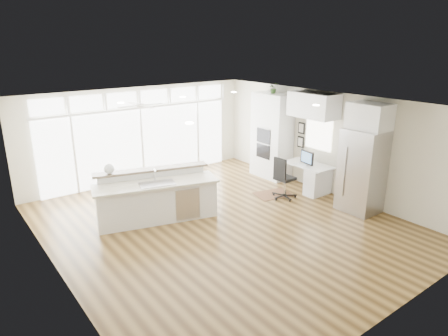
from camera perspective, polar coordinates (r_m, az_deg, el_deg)
floor at (r=9.06m, az=-0.20°, el=-8.10°), size 7.00×8.00×0.02m
ceiling at (r=8.24m, az=-0.22°, el=9.10°), size 7.00×8.00×0.02m
wall_back at (r=11.89m, az=-11.91°, el=4.80°), size 7.00×0.04×2.70m
wall_front at (r=6.08m, az=23.37°, el=-9.06°), size 7.00×0.04×2.70m
wall_left at (r=7.15m, az=-23.33°, el=-5.04°), size 0.04×8.00×2.70m
wall_right at (r=10.94m, az=14.65°, el=3.48°), size 0.04×8.00×2.70m
glass_wall at (r=11.90m, az=-11.69°, el=3.34°), size 5.80×0.06×2.08m
transom_row at (r=11.65m, az=-12.11°, el=9.69°), size 5.90×0.06×0.40m
desk_window at (r=11.04m, az=13.38°, el=4.78°), size 0.04×0.85×0.85m
ceiling_fan at (r=10.40m, az=-11.91°, el=9.32°), size 1.16×1.16×0.32m
recessed_lights at (r=8.40m, az=-1.04°, el=9.13°), size 3.40×3.00×0.02m
oven_cabinet at (r=11.89m, az=6.84°, el=4.57°), size 0.64×1.20×2.50m
desk_nook at (r=11.12m, az=11.86°, el=-1.31°), size 0.72×1.30×0.76m
upper_cabinets at (r=10.68m, az=12.68°, el=8.77°), size 0.64×1.30×0.64m
refrigerator at (r=9.97m, az=19.11°, el=-0.40°), size 0.76×0.90×2.00m
fridge_cabinet at (r=9.72m, az=20.08°, el=6.97°), size 0.64×0.90×0.60m
framed_photos at (r=11.47m, az=10.96°, el=4.65°), size 0.06×0.22×0.80m
kitchen_island at (r=9.20m, az=-9.58°, el=-4.13°), size 2.96×1.76×1.11m
rug at (r=10.80m, az=7.01°, el=-3.74°), size 1.05×0.85×0.01m
office_chair at (r=10.42m, az=8.70°, el=-1.41°), size 0.60×0.56×1.11m
fishbowl at (r=9.22m, az=-16.10°, el=-0.09°), size 0.30×0.30×0.24m
monitor at (r=10.88m, az=11.78°, el=1.50°), size 0.15×0.49×0.40m
keyboard at (r=10.82m, az=11.11°, el=0.36°), size 0.12×0.29×0.01m
potted_plant at (r=11.66m, az=7.09°, el=11.13°), size 0.31×0.34×0.24m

